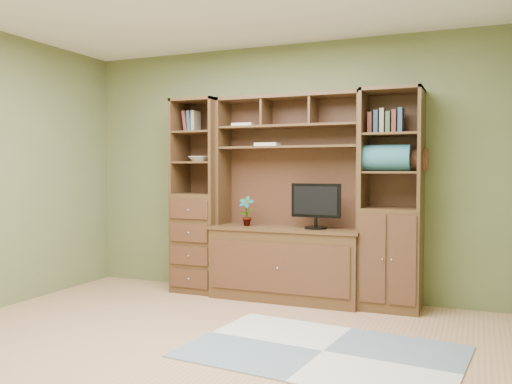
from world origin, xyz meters
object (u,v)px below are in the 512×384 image
at_px(center_hutch, 286,198).
at_px(right_tower, 392,200).
at_px(left_tower, 199,196).
at_px(monitor, 316,198).

xyz_separation_m(center_hutch, right_tower, (1.02, 0.04, 0.00)).
distance_m(left_tower, right_tower, 2.02).
xyz_separation_m(center_hutch, monitor, (0.32, -0.03, 0.01)).
bearing_deg(right_tower, left_tower, 180.00).
bearing_deg(monitor, center_hutch, 176.66).
bearing_deg(left_tower, right_tower, 0.00).
bearing_deg(left_tower, monitor, -3.26).
relative_size(left_tower, right_tower, 1.00).
xyz_separation_m(left_tower, monitor, (1.32, -0.07, 0.01)).
distance_m(right_tower, monitor, 0.71).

